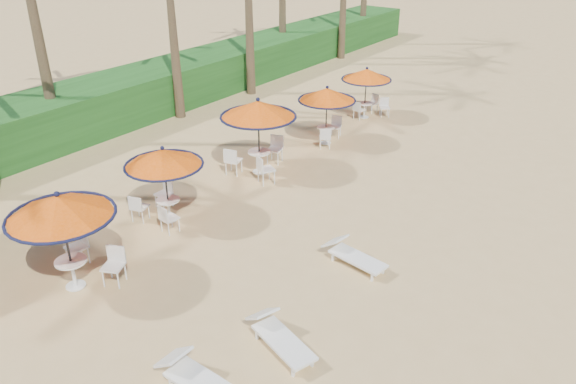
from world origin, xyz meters
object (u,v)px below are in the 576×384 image
at_px(station_2, 258,119).
at_px(lounger_mid, 278,335).
at_px(station_3, 327,100).
at_px(lounger_near, 197,378).
at_px(station_0, 64,214).
at_px(lounger_far, 352,254).
at_px(station_1, 162,167).
at_px(station_4, 368,81).

height_order(station_2, lounger_mid, station_2).
relative_size(station_3, lounger_near, 1.17).
bearing_deg(station_2, station_3, 83.81).
relative_size(station_0, lounger_far, 1.40).
height_order(station_1, station_4, station_1).
bearing_deg(station_3, station_2, -96.19).
height_order(station_1, station_2, station_2).
relative_size(lounger_near, lounger_far, 1.06).
bearing_deg(lounger_mid, station_2, 149.86).
bearing_deg(lounger_far, station_0, -128.10).
relative_size(station_2, lounger_near, 1.37).
bearing_deg(station_3, lounger_near, -67.89).
bearing_deg(station_0, lounger_near, -8.36).
distance_m(station_1, station_3, 7.70).
bearing_deg(station_0, station_2, 94.00).
bearing_deg(station_1, lounger_far, 12.27).
bearing_deg(lounger_far, station_1, -159.60).
bearing_deg(lounger_far, station_2, 159.49).
bearing_deg(station_4, lounger_far, -62.41).
height_order(station_3, lounger_near, station_3).
bearing_deg(lounger_far, lounger_near, -83.74).
xyz_separation_m(station_0, lounger_far, (4.84, 4.63, -1.64)).
bearing_deg(lounger_near, station_1, 142.97).
bearing_deg(station_2, lounger_far, -28.64).
relative_size(station_2, lounger_far, 1.45).
bearing_deg(lounger_near, station_4, 109.35).
xyz_separation_m(station_4, lounger_near, (5.06, -15.33, -1.29)).
bearing_deg(lounger_mid, station_1, 176.55).
bearing_deg(station_3, lounger_mid, -62.08).
relative_size(station_0, station_3, 1.12).
height_order(station_1, lounger_mid, station_1).
xyz_separation_m(station_2, lounger_far, (5.36, -2.93, -1.63)).
bearing_deg(station_2, station_0, -86.00).
xyz_separation_m(lounger_near, lounger_far, (0.17, 5.32, -0.03)).
xyz_separation_m(station_1, lounger_mid, (5.76, -2.30, -1.37)).
height_order(station_1, station_3, station_1).
xyz_separation_m(station_1, station_3, (0.47, 7.69, 0.04)).
height_order(station_4, lounger_mid, station_4).
distance_m(station_2, station_4, 7.10).
bearing_deg(station_2, lounger_near, -57.81).
distance_m(station_4, lounger_far, 11.38).
distance_m(station_4, lounger_mid, 14.66).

